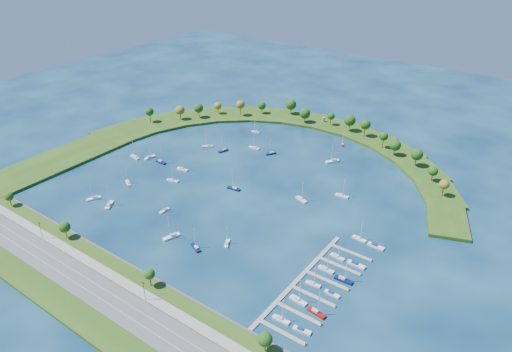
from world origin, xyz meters
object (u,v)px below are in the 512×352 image
Objects in this scene: moored_boat_19 at (109,205)px; dock_system at (312,284)px; moored_boat_13 at (128,183)px; moored_boat_16 at (333,161)px; moored_boat_15 at (94,198)px; moored_boat_1 at (182,169)px; moored_boat_6 at (271,153)px; moored_boat_20 at (208,146)px; docked_boat_8 at (337,256)px; moored_boat_8 at (254,147)px; moored_boat_14 at (255,131)px; moored_boat_21 at (342,195)px; docked_boat_4 at (313,283)px; moored_boat_18 at (173,180)px; moored_boat_3 at (164,210)px; moored_boat_10 at (172,236)px; docked_boat_5 at (332,294)px; docked_boat_2 at (298,300)px; docked_boat_11 at (376,246)px; docked_boat_0 at (281,319)px; moored_boat_17 at (161,162)px; docked_boat_6 at (326,269)px; moored_boat_7 at (135,157)px; docked_boat_10 at (359,238)px; docked_boat_9 at (356,264)px; moored_boat_2 at (227,243)px; moored_boat_4 at (150,157)px; moored_boat_5 at (196,247)px; moored_boat_9 at (301,199)px; docked_boat_3 at (317,312)px; harbor_tower at (324,119)px; moored_boat_11 at (342,144)px; docked_boat_1 at (302,330)px; moored_boat_0 at (234,188)px; docked_boat_7 at (344,279)px.

dock_system is at bearing -117.39° from moored_boat_19.
moored_boat_16 reaches higher than moored_boat_13.
moored_boat_19 is at bearing 116.82° from moored_boat_15.
moored_boat_6 is at bearing 50.00° from moored_boat_1.
docked_boat_8 is at bearing 114.57° from moored_boat_20.
moored_boat_8 is 1.29× the size of moored_boat_14.
moored_boat_20 is 116.13m from moored_boat_21.
moored_boat_18 is at bearing 160.29° from docked_boat_4.
moored_boat_14 is at bearing -166.42° from moored_boat_3.
moored_boat_10 is 1.88× the size of docked_boat_5.
docked_boat_2 is at bearing 107.62° from moored_boat_10.
moored_boat_10 is at bearing 98.23° from moored_boat_8.
docked_boat_11 is (64.98, -75.52, -0.31)m from moored_boat_16.
docked_boat_0 is (95.37, -133.10, 0.02)m from moored_boat_6.
docked_boat_6 is (151.01, -35.01, -0.01)m from moored_boat_17.
docked_boat_10 is at bearing -169.69° from moored_boat_7.
moored_boat_20 is at bearing -38.28° from moored_boat_6.
docked_boat_9 is (182.64, -17.54, -0.23)m from moored_boat_7.
moored_boat_7 reaches higher than moored_boat_13.
moored_boat_14 is (-25.09, 127.12, -0.01)m from moored_boat_3.
moored_boat_7 reaches higher than moored_boat_21.
moored_boat_13 is at bearing 169.73° from docked_boat_4.
moored_boat_17 is (-98.06, 47.01, 0.05)m from moored_boat_2.
moored_boat_15 reaches higher than moored_boat_18.
moored_boat_16 is at bearing 34.71° from moored_boat_18.
moored_boat_4 is 1.06× the size of moored_boat_5.
moored_boat_9 is (119.25, 14.00, -0.00)m from moored_boat_4.
moored_boat_8 is 0.97× the size of docked_boat_3.
moored_boat_2 is at bearing -160.46° from moored_boat_13.
moored_boat_9 is 57.71m from docked_boat_8.
docked_boat_6 is at bearing -87.73° from docked_boat_10.
docked_boat_3 is (102.81, -194.93, -3.06)m from harbor_tower.
moored_boat_20 is (-81.59, -62.90, 0.06)m from moored_boat_11.
moored_boat_10 is 1.13× the size of moored_boat_21.
moored_boat_8 reaches higher than docked_boat_8.
moored_boat_10 is 1.19× the size of docked_boat_0.
moored_boat_9 is 0.99× the size of docked_boat_2.
docked_boat_1 is (135.68, -61.10, -0.31)m from moored_boat_18.
moored_boat_14 is 0.66× the size of moored_boat_16.
moored_boat_16 is 1.14× the size of docked_boat_2.
moored_boat_13 is at bearing -161.49° from docked_boat_10.
moored_boat_16 is at bearing -121.10° from moored_boat_0.
harbor_tower is 0.41× the size of moored_boat_11.
moored_boat_16 is at bearing 158.79° from moored_boat_3.
docked_boat_7 is at bearing -138.93° from moored_boat_5.
moored_boat_11 is 0.75× the size of moored_boat_21.
moored_boat_10 is (29.98, -117.96, 0.06)m from moored_boat_8.
docked_boat_11 is (12.35, 32.03, -0.23)m from docked_boat_6.
docked_boat_0 is 0.93× the size of docked_boat_2.
moored_boat_18 is 1.03× the size of docked_boat_10.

